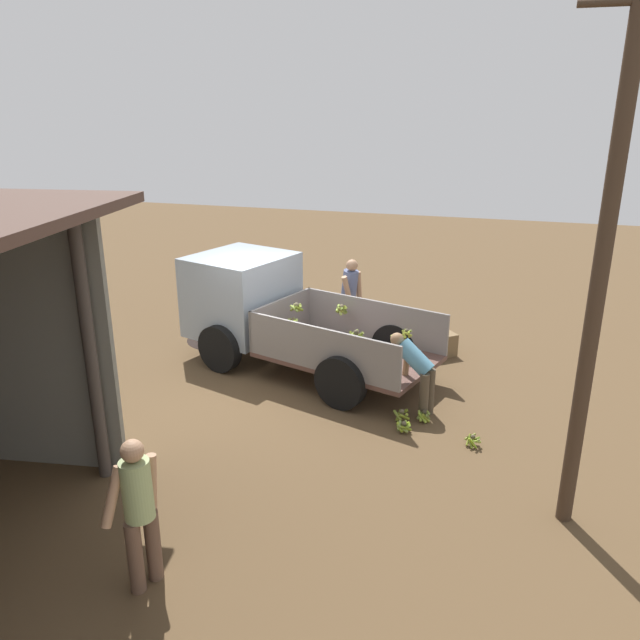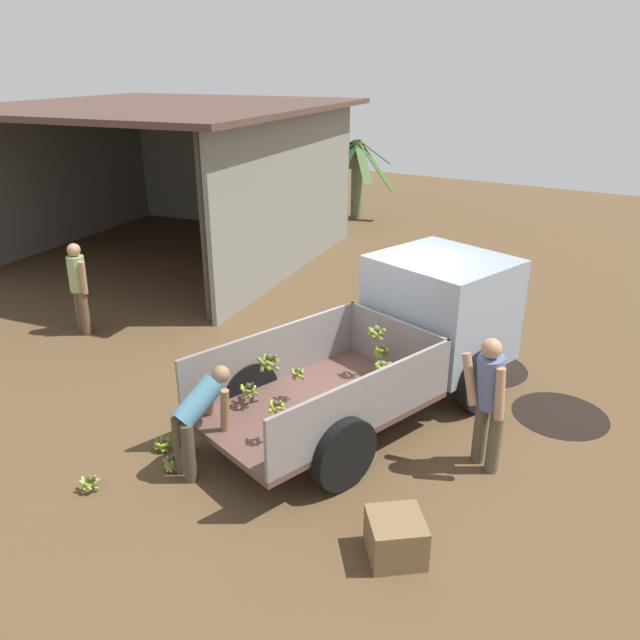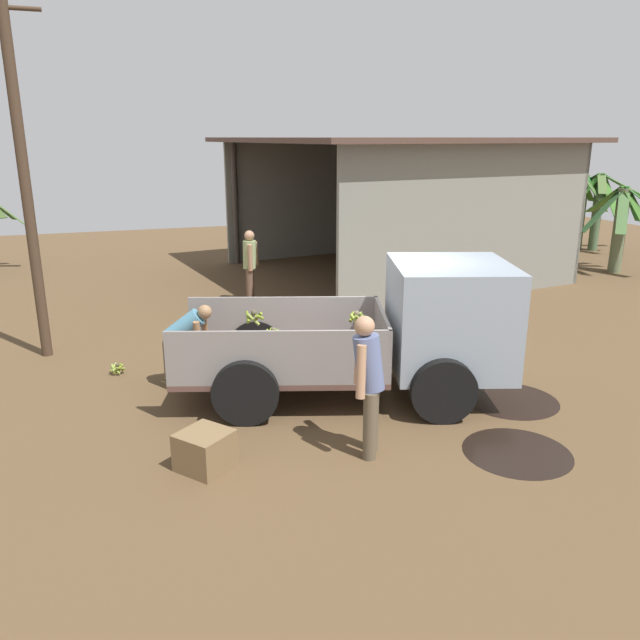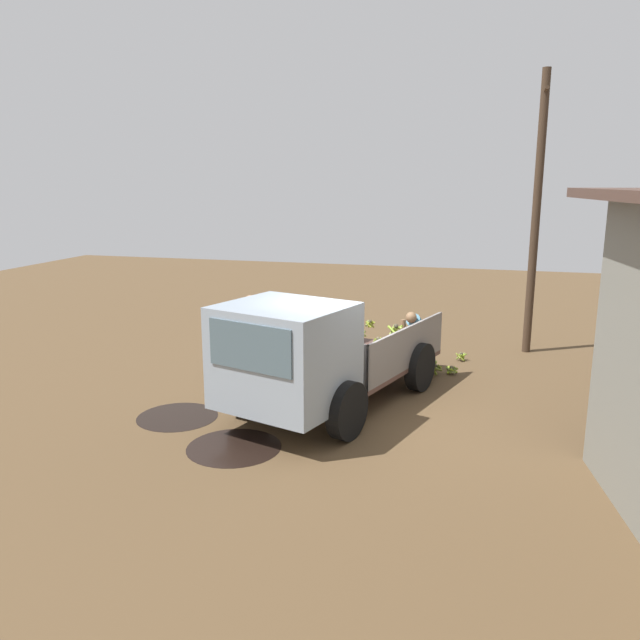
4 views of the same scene
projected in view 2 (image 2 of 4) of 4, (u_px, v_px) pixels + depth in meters
The scene contains 18 objects.
ground at pixel (349, 390), 9.28m from camera, with size 36.00×36.00×0.00m, color brown.
mud_patch_0 at pixel (560, 415), 8.62m from camera, with size 1.29×1.29×0.01m, color black.
mud_patch_1 at pixel (484, 368), 9.93m from camera, with size 1.35×1.35×0.01m, color black.
cargo_truck at pixel (419, 326), 8.89m from camera, with size 4.99×3.10×1.95m.
warehouse_shed at pixel (176, 145), 15.13m from camera, with size 8.92×8.69×3.62m.
banana_palm_0 at pixel (291, 159), 21.94m from camera, with size 2.67×2.38×2.50m.
banana_palm_1 at pixel (357, 176), 18.96m from camera, with size 1.86×2.71×2.37m.
banana_palm_3 at pixel (286, 154), 20.96m from camera, with size 2.03×2.22×2.98m.
banana_palm_5 at pixel (220, 156), 21.62m from camera, with size 2.87×2.09×2.67m.
banana_palm_6 at pixel (307, 157), 21.91m from camera, with size 2.60×2.31×2.51m.
person_foreground_visitor at pixel (489, 398), 7.17m from camera, with size 0.49×0.65×1.71m.
person_worker_loading at pixel (198, 415), 7.21m from camera, with size 0.76×0.60×1.27m.
person_bystander_near_shed at pixel (79, 284), 10.91m from camera, with size 0.47×0.61×1.65m.
banana_bunch_on_ground_0 at pixel (90, 482), 7.08m from camera, with size 0.25×0.25×0.19m.
banana_bunch_on_ground_1 at pixel (172, 462), 7.43m from camera, with size 0.22×0.23×0.20m.
banana_bunch_on_ground_2 at pixel (162, 443), 7.82m from camera, with size 0.25×0.25×0.18m.
banana_bunch_on_ground_3 at pixel (185, 445), 7.72m from camera, with size 0.28×0.25×0.21m.
wooden_crate_0 at pixel (396, 537), 6.10m from camera, with size 0.54×0.54×0.44m, color brown.
Camera 2 is at (-7.21, -3.85, 4.54)m, focal length 35.00 mm.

